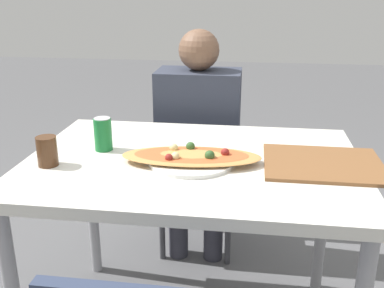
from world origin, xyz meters
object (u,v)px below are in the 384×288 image
at_px(dining_table, 193,179).
at_px(pizza_main, 191,157).
at_px(chair_far_seated, 201,155).
at_px(person_seated, 198,127).
at_px(soda_can, 103,134).
at_px(drink_glass, 47,151).

relative_size(dining_table, pizza_main, 2.37).
xyz_separation_m(chair_far_seated, person_seated, (0.00, -0.11, 0.19)).
bearing_deg(chair_far_seated, soda_can, 67.92).
xyz_separation_m(person_seated, drink_glass, (-0.43, -0.77, 0.13)).
bearing_deg(dining_table, drink_glass, -165.11).
height_order(chair_far_seated, pizza_main, chair_far_seated).
height_order(dining_table, soda_can, soda_can).
distance_m(chair_far_seated, pizza_main, 0.84).
distance_m(dining_table, person_seated, 0.64).
bearing_deg(person_seated, dining_table, 95.35).
relative_size(chair_far_seated, person_seated, 0.75).
relative_size(pizza_main, drink_glass, 4.85).
height_order(person_seated, pizza_main, person_seated).
distance_m(chair_far_seated, soda_can, 0.83).
xyz_separation_m(dining_table, pizza_main, (-0.00, -0.04, 0.10)).
relative_size(pizza_main, soda_can, 4.02).
relative_size(person_seated, drink_glass, 11.32).
height_order(dining_table, chair_far_seated, chair_far_seated).
distance_m(dining_table, pizza_main, 0.11).
relative_size(dining_table, chair_far_seated, 1.36).
height_order(dining_table, drink_glass, drink_glass).
xyz_separation_m(soda_can, drink_glass, (-0.14, -0.18, -0.01)).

